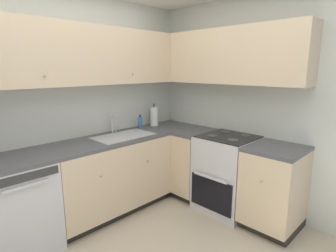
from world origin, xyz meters
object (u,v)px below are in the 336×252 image
soap_bottle (140,122)px  paper_towel_roll (154,116)px  dishwasher (18,207)px  oven_range (227,172)px

soap_bottle → paper_towel_roll: size_ratio=0.56×
dishwasher → oven_range: (2.04, -0.94, 0.02)m
dishwasher → oven_range: size_ratio=0.82×
paper_towel_roll → oven_range: bearing=-80.9°
dishwasher → soap_bottle: 1.72m
dishwasher → paper_towel_roll: bearing=4.9°
dishwasher → paper_towel_roll: (1.86, 0.16, 0.60)m
oven_range → paper_towel_roll: size_ratio=3.27×
oven_range → soap_bottle: bearing=110.2°
oven_range → soap_bottle: size_ratio=5.82×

